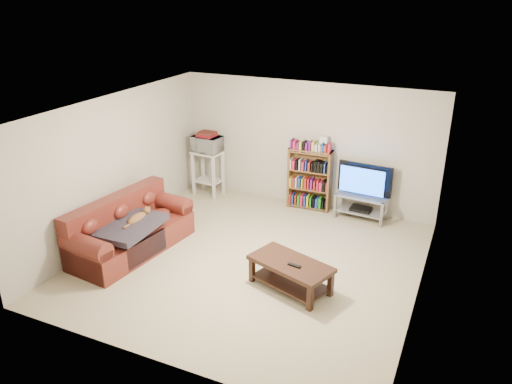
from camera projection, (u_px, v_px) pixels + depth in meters
The scene contains 19 objects.
floor at pixel (251, 261), 7.83m from camera, with size 5.00×5.00×0.00m, color #C7BA93.
ceiling at pixel (251, 110), 6.91m from camera, with size 5.00×5.00×0.00m, color white.
wall_back at pixel (306, 145), 9.48m from camera, with size 5.00×5.00×0.00m, color beige.
wall_front at pixel (152, 272), 5.27m from camera, with size 5.00×5.00×0.00m, color beige.
wall_left at pixel (115, 167), 8.32m from camera, with size 5.00×5.00×0.00m, color beige.
wall_right at pixel (427, 220), 6.42m from camera, with size 5.00×5.00×0.00m, color beige.
sofa at pixel (128, 232), 8.05m from camera, with size 1.14×2.17×0.89m.
blanket at pixel (129, 226), 7.77m from camera, with size 0.80×1.04×0.10m, color #2E2934.
cat at pixel (137, 218), 7.89m from camera, with size 0.23×0.57×0.17m, color brown, non-canonical shape.
coffee_table at pixel (291, 270), 7.01m from camera, with size 1.30×0.93×0.43m.
remote at pixel (294, 265), 6.85m from camera, with size 0.19×0.05×0.02m, color black.
tv_stand at pixel (361, 203), 9.14m from camera, with size 0.96×0.49×0.46m.
television at pixel (363, 181), 8.97m from camera, with size 1.00×0.13×0.57m, color black.
dvd_player at pixel (361, 209), 9.19m from camera, with size 0.37×0.26×0.06m, color black.
bookshelf at pixel (310, 178), 9.47m from camera, with size 0.83×0.29×1.19m.
shelf_clutter at pixel (316, 144), 9.19m from camera, with size 0.60×0.20×0.28m.
microwave_stand at pixel (208, 167), 10.11m from camera, with size 0.62×0.47×0.93m.
microwave at pixel (207, 144), 9.92m from camera, with size 0.57×0.39×0.32m, color silver.
game_boxes at pixel (207, 135), 9.85m from camera, with size 0.34×0.29×0.05m, color maroon.
Camera 1 is at (2.88, -6.19, 3.99)m, focal length 35.00 mm.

